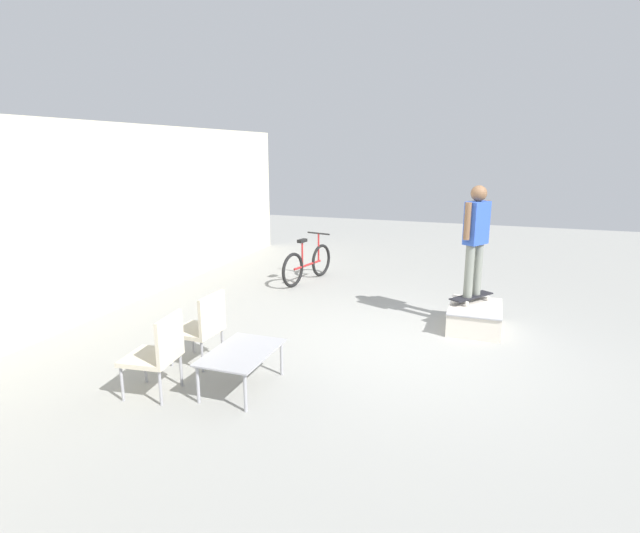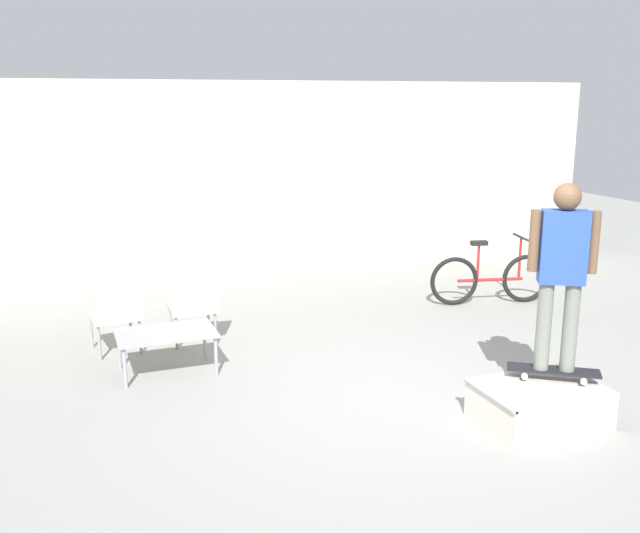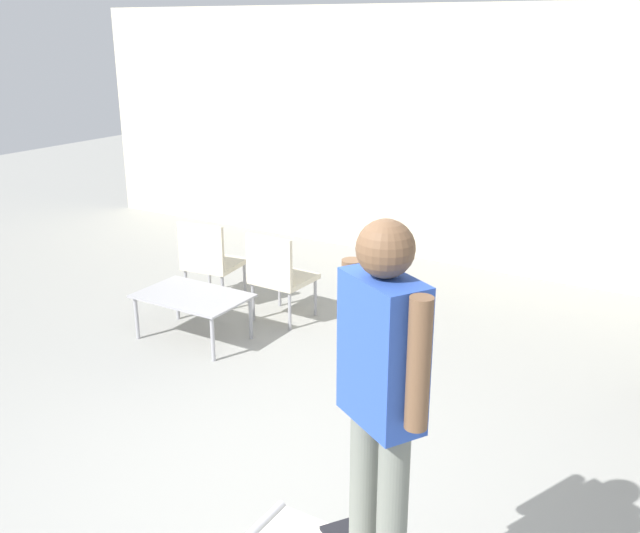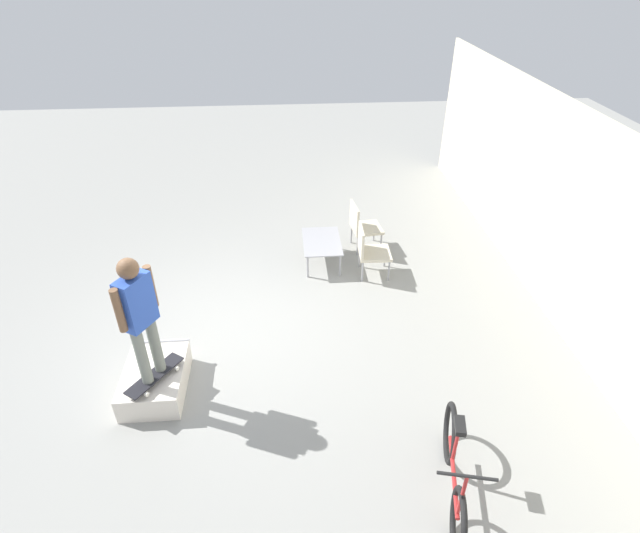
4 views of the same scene
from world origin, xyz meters
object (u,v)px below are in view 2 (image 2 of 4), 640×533
patio_chair_right (193,302)px  skateboard_on_ramp (553,371)px  bicycle (490,278)px  skate_ramp_box (539,404)px  person_skater (562,263)px  patio_chair_left (116,310)px  coffee_table (166,336)px

patio_chair_right → skateboard_on_ramp: bearing=132.5°
patio_chair_right → bicycle: bearing=-175.4°
skateboard_on_ramp → patio_chair_right: patio_chair_right is taller
skate_ramp_box → skateboard_on_ramp: skateboard_on_ramp is taller
skateboard_on_ramp → patio_chair_right: bearing=165.6°
skate_ramp_box → person_skater: person_skater is taller
patio_chair_left → person_skater: bearing=131.7°
bicycle → patio_chair_right: bearing=-164.6°
coffee_table → bicycle: (4.54, 0.96, -0.03)m
patio_chair_left → bicycle: (4.96, 0.19, -0.14)m
coffee_table → patio_chair_right: (0.43, 0.76, 0.11)m
person_skater → coffee_table: size_ratio=1.64×
person_skater → patio_chair_right: 4.07m
skate_ramp_box → patio_chair_right: patio_chair_right is taller
skate_ramp_box → coffee_table: 3.67m
patio_chair_right → person_skater: bearing=132.5°
patio_chair_left → coffee_table: bearing=111.9°
bicycle → skate_ramp_box: bearing=-104.8°
skate_ramp_box → coffee_table: size_ratio=1.07×
bicycle → patio_chair_left: bearing=-165.0°
skateboard_on_ramp → coffee_table: (-3.02, 2.25, -0.04)m
patio_chair_left → skateboard_on_ramp: bearing=131.7°
skateboard_on_ramp → bicycle: 3.55m
person_skater → coffee_table: person_skater is taller
person_skater → patio_chair_right: bearing=161.0°
skate_ramp_box → patio_chair_right: bearing=127.8°
skateboard_on_ramp → patio_chair_right: (-2.59, 3.01, 0.07)m
coffee_table → bicycle: size_ratio=0.60×
person_skater → patio_chair_right: person_skater is taller
patio_chair_left → patio_chair_right: 0.85m
skateboard_on_ramp → coffee_table: skateboard_on_ramp is taller
coffee_table → patio_chair_left: (-0.42, 0.76, 0.11)m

